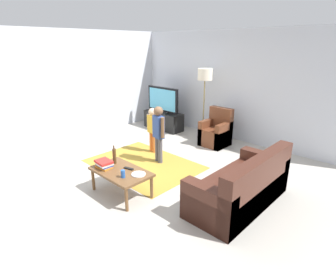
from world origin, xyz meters
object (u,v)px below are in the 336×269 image
(couch, at_px, (244,188))
(child_near_tv, at_px, (152,126))
(soda_can, at_px, (123,174))
(tv, at_px, (163,100))
(coffee_table, at_px, (121,173))
(tv_remote, at_px, (129,168))
(armchair, at_px, (216,133))
(floor_lamp, at_px, (205,78))
(bottle, at_px, (114,156))
(book_stack, at_px, (104,164))
(child_center, at_px, (158,129))
(plate, at_px, (139,174))
(tv_stand, at_px, (163,121))

(couch, distance_m, child_near_tv, 2.66)
(couch, height_order, soda_can, couch)
(tv, xyz_separation_m, coffee_table, (2.05, -3.02, -0.48))
(tv_remote, bearing_deg, armchair, 79.75)
(floor_lamp, bearing_deg, coffee_table, -76.71)
(tv, height_order, coffee_table, tv)
(floor_lamp, height_order, bottle, floor_lamp)
(book_stack, bearing_deg, child_near_tv, 111.90)
(floor_lamp, xyz_separation_m, bottle, (0.45, -3.09, -0.99))
(couch, relative_size, bottle, 5.60)
(bottle, relative_size, tv_remote, 1.89)
(child_center, relative_size, tv_remote, 6.96)
(tv_remote, bearing_deg, floor_lamp, 89.45)
(coffee_table, bearing_deg, tv_remote, 67.38)
(child_center, relative_size, book_stack, 4.13)
(child_center, bearing_deg, coffee_table, -70.05)
(floor_lamp, xyz_separation_m, soda_can, (0.97, -3.31, -1.06))
(couch, xyz_separation_m, book_stack, (-1.88, -1.19, 0.20))
(floor_lamp, distance_m, soda_can, 3.61)
(couch, distance_m, armchair, 2.64)
(tv, relative_size, child_center, 0.93)
(couch, bearing_deg, book_stack, -147.68)
(bottle, bearing_deg, coffee_table, -18.43)
(bottle, bearing_deg, plate, 0.00)
(child_center, distance_m, plate, 1.48)
(coffee_table, bearing_deg, plate, 17.34)
(tv_remote, bearing_deg, book_stack, -158.89)
(armchair, distance_m, tv_remote, 2.90)
(plate, bearing_deg, couch, 37.06)
(couch, bearing_deg, tv, 151.91)
(tv, bearing_deg, tv_remote, -54.10)
(armchair, distance_m, coffee_table, 3.01)
(book_stack, bearing_deg, tv_remote, 36.33)
(couch, xyz_separation_m, floor_lamp, (-2.36, 2.12, 1.25))
(coffee_table, xyz_separation_m, bottle, (-0.30, 0.10, 0.19))
(tv_stand, relative_size, plate, 5.45)
(bottle, height_order, soda_can, bottle)
(armchair, height_order, floor_lamp, floor_lamp)
(book_stack, relative_size, soda_can, 2.38)
(plate, bearing_deg, tv, 129.06)
(tv_stand, bearing_deg, couch, -28.35)
(armchair, height_order, soda_can, armchair)
(coffee_table, xyz_separation_m, soda_can, (0.22, -0.12, 0.11))
(bottle, relative_size, soda_can, 2.68)
(tv_stand, relative_size, book_stack, 4.19)
(tv_stand, xyz_separation_m, tv, (-0.00, -0.02, 0.60))
(child_near_tv, bearing_deg, book_stack, -68.10)
(armchair, xyz_separation_m, soda_can, (0.42, -3.12, 0.18))
(child_center, height_order, plate, child_center)
(tv_stand, distance_m, bottle, 3.44)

